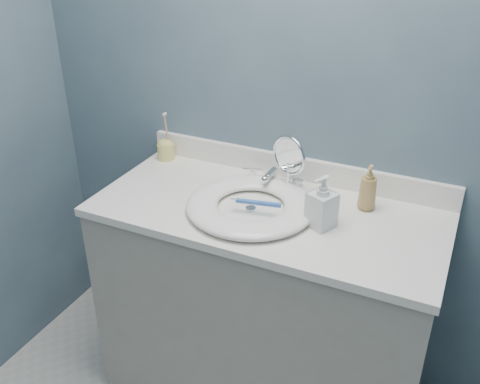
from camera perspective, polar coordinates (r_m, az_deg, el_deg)
The scene contains 12 objects.
back_wall at distance 1.97m, azimuth 6.30°, elevation 10.01°, with size 2.20×0.02×2.40m, color #455668.
vanity_cabinet at distance 2.13m, azimuth 2.64°, elevation -12.46°, with size 1.20×0.55×0.85m, color #A29E94.
countertop at distance 1.87m, azimuth 2.93°, elevation -2.19°, with size 1.22×0.57×0.03m, color white.
backsplash at distance 2.06m, azimuth 5.78°, elevation 2.63°, with size 1.22×0.02×0.09m, color white.
basin at distance 1.84m, azimuth 1.17°, elevation -1.38°, with size 0.45×0.45×0.04m, color white, non-canonical shape.
drain at distance 1.85m, azimuth 1.16°, elevation -1.78°, with size 0.04×0.04×0.01m, color silver.
faucet at distance 2.00m, azimuth 3.47°, elevation 1.37°, with size 0.25×0.13×0.07m.
makeup_mirror at distance 1.92m, azimuth 5.22°, elevation 3.21°, with size 0.14×0.09×0.22m.
soap_bottle_amber at distance 1.87m, azimuth 13.52°, elevation 0.45°, with size 0.06×0.06×0.16m, color #A5854A.
soap_bottle_clear at distance 1.74m, azimuth 8.75°, elevation -1.03°, with size 0.08×0.08×0.18m, color silver.
toothbrush_holder at distance 2.23m, azimuth -7.94°, elevation 4.62°, with size 0.07×0.07×0.20m.
toothbrush_lying at distance 1.81m, azimuth 1.76°, elevation -1.15°, with size 0.17×0.05×0.02m.
Camera 1 is at (0.60, -0.52, 1.81)m, focal length 40.00 mm.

